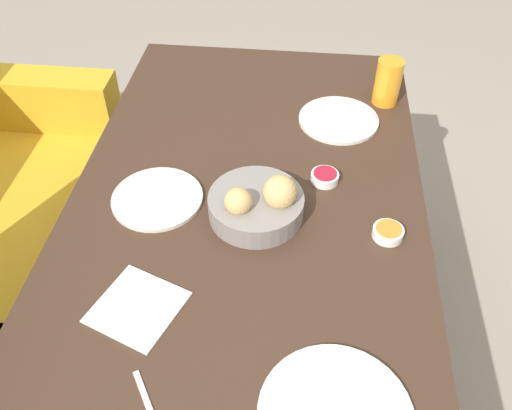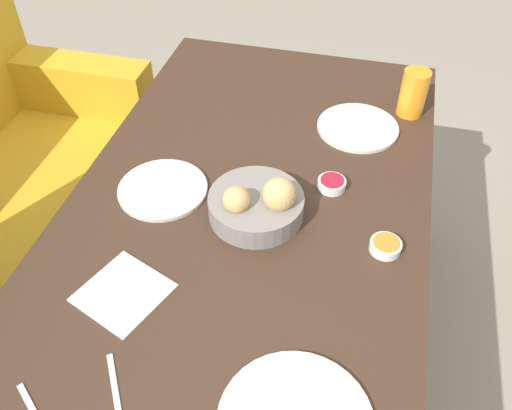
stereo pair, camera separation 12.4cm
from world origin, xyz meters
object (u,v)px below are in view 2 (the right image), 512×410
napkin (123,293)px  knife_silver (116,397)px  plate_far_center (163,189)px  plate_near_right (358,127)px  jam_bowl_berry (332,184)px  juice_glass (413,93)px  bread_basket (258,204)px  jam_bowl_honey (385,246)px

napkin → knife_silver: bearing=-159.0°
knife_silver → plate_far_center: bearing=12.5°
plate_near_right → napkin: bearing=149.7°
jam_bowl_berry → knife_silver: (-0.63, 0.28, -0.01)m
juice_glass → jam_bowl_berry: size_ratio=1.92×
plate_far_center → jam_bowl_berry: jam_bowl_berry is taller
knife_silver → napkin: bearing=21.0°
bread_basket → jam_bowl_berry: 0.21m
jam_bowl_honey → napkin: 0.56m
bread_basket → plate_far_center: size_ratio=1.01×
napkin → plate_near_right: bearing=-30.3°
knife_silver → bread_basket: bearing=-14.8°
juice_glass → knife_silver: 1.10m
plate_near_right → plate_far_center: bearing=130.6°
juice_glass → knife_silver: size_ratio=0.87×
plate_near_right → napkin: plate_near_right is taller
plate_far_center → jam_bowl_berry: 0.41m
jam_bowl_berry → napkin: jam_bowl_berry is taller
jam_bowl_berry → knife_silver: jam_bowl_berry is taller
bread_basket → jam_bowl_honey: 0.30m
jam_bowl_berry → napkin: 0.55m
bread_basket → napkin: 0.35m
knife_silver → jam_bowl_berry: bearing=-24.1°
plate_far_center → knife_silver: 0.53m
plate_near_right → plate_far_center: (-0.37, 0.43, 0.00)m
napkin → jam_bowl_berry: bearing=-40.7°
plate_near_right → jam_bowl_honey: (-0.43, -0.11, 0.01)m
plate_far_center → napkin: plate_far_center is taller
bread_basket → jam_bowl_honey: bearing=-96.6°
jam_bowl_berry → juice_glass: bearing=-24.5°
plate_far_center → jam_bowl_berry: size_ratio=3.14×
juice_glass → napkin: 0.95m
plate_near_right → jam_bowl_berry: jam_bowl_berry is taller
jam_bowl_honey → knife_silver: (-0.46, 0.42, -0.01)m
bread_basket → plate_near_right: 0.44m
juice_glass → jam_bowl_berry: juice_glass is taller
jam_bowl_honey → plate_far_center: bearing=83.7°
bread_basket → napkin: (-0.28, 0.21, -0.04)m
jam_bowl_honey → jam_bowl_berry: bearing=39.8°
plate_near_right → jam_bowl_honey: jam_bowl_honey is taller
bread_basket → napkin: bread_basket is taller
plate_far_center → napkin: size_ratio=1.07×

